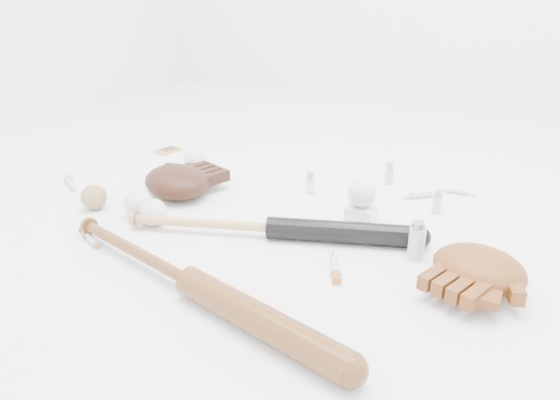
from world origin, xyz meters
The scene contains 21 objects.
bat_dark centered at (0.05, -0.11, 0.03)m, with size 0.81×0.06×0.06m, color black, non-canonical shape.
bat_wood centered at (0.03, -0.43, 0.03)m, with size 0.89×0.07×0.07m, color brown, non-canonical shape.
glove_dark centered at (-0.35, 0.00, 0.05)m, with size 0.27×0.27×0.10m, color black, non-canonical shape.
glove_tan centered at (0.57, -0.10, 0.04)m, with size 0.25×0.25×0.09m, color brown, non-canonical shape.
trading_card centered at (-0.67, 0.34, 0.00)m, with size 0.07×0.09×0.01m, color gold.
pedestal centered at (0.22, 0.10, 0.02)m, with size 0.08×0.08×0.04m, color white.
baseball_on_pedestal centered at (0.22, 0.10, 0.08)m, with size 0.08×0.08×0.08m, color silver.
baseball_left centered at (-0.34, -0.18, 0.04)m, with size 0.08×0.08×0.08m, color silver.
baseball_upper centered at (-0.43, 0.21, 0.04)m, with size 0.08×0.08×0.08m, color silver.
baseball_mid centered at (-0.27, -0.20, 0.04)m, with size 0.08×0.08×0.08m, color silver.
baseball_aged centered at (-0.50, -0.20, 0.04)m, with size 0.08×0.08×0.08m, color #977648.
syringe_0 centered at (-0.34, -0.36, 0.01)m, with size 0.17×0.03×0.02m, color #ADBCC6, non-canonical shape.
syringe_1 centered at (0.27, -0.18, 0.01)m, with size 0.16×0.03×0.02m, color #ADBCC6, non-canonical shape.
syringe_2 centered at (0.33, 0.35, 0.01)m, with size 0.15×0.03×0.02m, color #ADBCC6, non-canonical shape.
syringe_3 centered at (0.58, -0.11, 0.01)m, with size 0.15×0.03×0.02m, color #ADBCC6, non-canonical shape.
syringe_4 centered at (0.42, 0.44, 0.01)m, with size 0.13×0.02×0.02m, color #ADBCC6, non-canonical shape.
syringe_5 centered at (-0.70, -0.11, 0.01)m, with size 0.17×0.03×0.02m, color #ADBCC6, non-canonical shape.
vial_0 centered at (0.40, 0.26, 0.03)m, with size 0.03×0.03×0.07m, color #B1BBC3.
vial_1 centered at (0.20, 0.42, 0.03)m, with size 0.03×0.03×0.07m, color #B1BBC3.
vial_2 centered at (0.01, 0.22, 0.03)m, with size 0.03×0.03×0.07m, color #B1BBC3.
vial_3 centered at (0.42, -0.03, 0.05)m, with size 0.04×0.04×0.10m, color #B1BBC3.
Camera 1 is at (0.69, -1.23, 0.66)m, focal length 35.00 mm.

